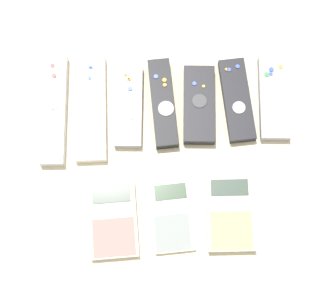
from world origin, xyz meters
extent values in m
plane|color=beige|center=(0.00, 0.00, 0.00)|extent=(3.00, 3.00, 0.00)
cube|color=silver|center=(-0.22, 0.13, 0.01)|extent=(0.05, 0.22, 0.02)
cylinder|color=#99999E|center=(-0.22, 0.14, 0.02)|extent=(0.02, 0.02, 0.00)
cylinder|color=red|center=(-0.22, 0.22, 0.02)|extent=(0.01, 0.01, 0.00)
cylinder|color=red|center=(-0.21, 0.19, 0.02)|extent=(0.01, 0.01, 0.00)
cube|color=white|center=(-0.15, 0.13, 0.01)|extent=(0.06, 0.21, 0.02)
cylinder|color=silver|center=(-0.15, 0.12, 0.02)|extent=(0.03, 0.03, 0.00)
cylinder|color=blue|center=(-0.14, 0.21, 0.02)|extent=(0.01, 0.01, 0.00)
cylinder|color=blue|center=(-0.14, 0.21, 0.02)|extent=(0.01, 0.01, 0.00)
cylinder|color=blue|center=(-0.15, 0.19, 0.02)|extent=(0.01, 0.01, 0.00)
cube|color=gray|center=(-0.07, 0.13, 0.01)|extent=(0.06, 0.17, 0.02)
cylinder|color=silver|center=(-0.07, 0.11, 0.02)|extent=(0.03, 0.03, 0.00)
cylinder|color=orange|center=(-0.07, 0.18, 0.02)|extent=(0.01, 0.01, 0.00)
cylinder|color=orange|center=(-0.08, 0.19, 0.02)|extent=(0.01, 0.01, 0.00)
cylinder|color=blue|center=(-0.07, 0.16, 0.02)|extent=(0.01, 0.01, 0.00)
cylinder|color=yellow|center=(-0.07, 0.18, 0.02)|extent=(0.01, 0.01, 0.00)
cube|color=black|center=(-0.01, 0.13, 0.01)|extent=(0.05, 0.18, 0.02)
cylinder|color=#99999E|center=(0.00, 0.11, 0.02)|extent=(0.03, 0.03, 0.00)
cylinder|color=orange|center=(0.00, 0.16, 0.02)|extent=(0.01, 0.01, 0.00)
cylinder|color=blue|center=(-0.02, 0.18, 0.02)|extent=(0.01, 0.01, 0.00)
cylinder|color=orange|center=(0.00, 0.17, 0.02)|extent=(0.01, 0.01, 0.00)
cube|color=black|center=(0.06, 0.12, 0.01)|extent=(0.07, 0.16, 0.02)
cylinder|color=#38383D|center=(0.06, 0.13, 0.02)|extent=(0.03, 0.03, 0.00)
cylinder|color=blue|center=(0.06, 0.16, 0.02)|extent=(0.01, 0.01, 0.00)
cylinder|color=yellow|center=(0.07, 0.16, 0.02)|extent=(0.01, 0.01, 0.00)
cube|color=black|center=(0.14, 0.13, 0.01)|extent=(0.06, 0.17, 0.02)
cylinder|color=#99999E|center=(0.14, 0.11, 0.02)|extent=(0.03, 0.03, 0.00)
cylinder|color=blue|center=(0.13, 0.19, 0.02)|extent=(0.01, 0.01, 0.00)
cylinder|color=orange|center=(0.12, 0.19, 0.02)|extent=(0.01, 0.01, 0.00)
cylinder|color=blue|center=(0.14, 0.20, 0.02)|extent=(0.01, 0.01, 0.00)
cube|color=gray|center=(0.21, 0.13, 0.01)|extent=(0.07, 0.17, 0.02)
cylinder|color=blue|center=(0.21, 0.18, 0.02)|extent=(0.01, 0.01, 0.00)
cylinder|color=blue|center=(0.21, 0.19, 0.02)|extent=(0.01, 0.01, 0.00)
cylinder|color=yellow|center=(0.23, 0.19, 0.02)|extent=(0.01, 0.01, 0.00)
cylinder|color=green|center=(0.20, 0.18, 0.02)|extent=(0.01, 0.01, 0.00)
cube|color=beige|center=(-0.11, -0.09, 0.01)|extent=(0.09, 0.14, 0.01)
cube|color=#333D33|center=(-0.11, -0.04, 0.02)|extent=(0.07, 0.03, 0.00)
cube|color=gray|center=(-0.11, -0.12, 0.02)|extent=(0.08, 0.07, 0.00)
cube|color=silver|center=(0.00, -0.09, 0.01)|extent=(0.08, 0.14, 0.01)
cube|color=#2D422D|center=(0.00, -0.04, 0.01)|extent=(0.06, 0.03, 0.00)
cube|color=gray|center=(0.00, -0.12, 0.01)|extent=(0.07, 0.07, 0.00)
cube|color=beige|center=(0.11, -0.09, 0.01)|extent=(0.09, 0.14, 0.02)
cube|color=#38473D|center=(0.11, -0.04, 0.02)|extent=(0.07, 0.03, 0.00)
cube|color=#909A6D|center=(0.11, -0.12, 0.02)|extent=(0.08, 0.07, 0.00)
camera|label=1|loc=(-0.01, -0.25, 1.03)|focal=60.00mm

